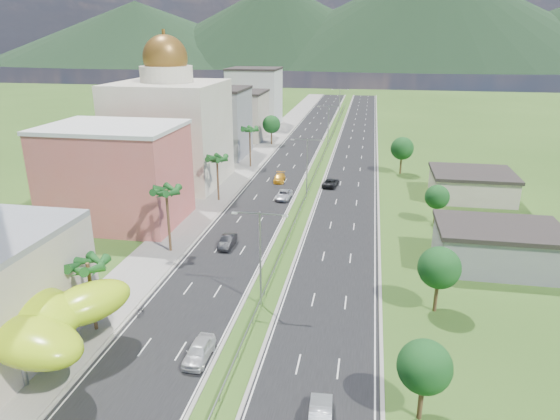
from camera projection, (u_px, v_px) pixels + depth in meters
The scene contains 34 objects.
ground at pixel (238, 358), 46.62m from camera, with size 500.00×500.00×0.00m, color #2D5119.
road_left at pixel (298, 150), 131.44m from camera, with size 11.00×260.00×0.04m, color black.
road_right at pixel (355, 152), 128.93m from camera, with size 11.00×260.00×0.04m, color black.
sidewalk_left at pixel (262, 148), 133.01m from camera, with size 7.00×260.00×0.12m, color gray.
median_guardrail at pixel (319, 165), 113.26m from camera, with size 0.10×216.06×0.76m.
streetlight_median_b at pixel (260, 249), 53.67m from camera, with size 6.04×0.25×11.00m.
streetlight_median_c at pixel (307, 162), 90.81m from camera, with size 6.04×0.25×11.00m.
streetlight_median_d at pixel (328, 122), 132.60m from camera, with size 6.04×0.25×11.00m.
streetlight_median_e at pixel (340, 101), 174.39m from camera, with size 6.04×0.25×11.00m.
lime_canopy at pixel (9, 313), 44.59m from camera, with size 18.00×15.00×7.40m.
pink_shophouse at pixel (116, 176), 78.53m from camera, with size 20.00×15.00×15.00m, color #CE5E54.
domed_building at pixel (170, 127), 98.61m from camera, with size 20.00×20.00×28.70m.
midrise_grey at pixel (214, 123), 122.77m from camera, with size 16.00×15.00×16.00m, color gray.
midrise_beige at pixel (237, 116), 143.69m from camera, with size 16.00×15.00×13.00m, color #B9AA98.
midrise_white at pixel (255, 98), 164.22m from camera, with size 16.00×15.00×18.00m, color silver.
shed_near at pixel (497, 248), 64.33m from camera, with size 15.00×10.00×5.00m, color gray.
shed_far at pixel (471, 186), 91.95m from camera, with size 14.00×12.00×4.40m, color #B9AA98.
palm_tree_b at pixel (88, 267), 48.72m from camera, with size 3.60×3.60×8.10m.
palm_tree_c at pixel (166, 193), 66.82m from camera, with size 3.60×3.60×9.60m.
palm_tree_d at pixel (217, 160), 88.50m from camera, with size 3.60×3.60×8.60m.
palm_tree_e at pixel (250, 131), 111.46m from camera, with size 3.60×3.60×9.40m.
leafy_tree_lfar at pixel (271, 124), 135.58m from camera, with size 4.90×4.90×8.05m.
leafy_tree_ra at pixel (425, 367), 37.72m from camera, with size 4.20×4.20×6.90m.
leafy_tree_rb at pixel (439, 268), 52.87m from camera, with size 4.55×4.55×7.47m.
leafy_tree_rc at pixel (437, 197), 78.64m from camera, with size 3.85×3.85×6.33m.
leafy_tree_rd at pixel (402, 148), 106.77m from camera, with size 4.90×4.90×8.05m.
mountain_ridge at pixel (428, 68), 454.48m from camera, with size 860.00×140.00×90.00m, color black, non-canonical shape.
car_white_near_left at pixel (199, 351), 46.15m from camera, with size 2.03×5.04×1.72m, color silver.
car_dark_left at pixel (227, 241), 70.80m from camera, with size 1.71×4.89×1.61m, color black.
car_silver_mid_left at pixel (284, 195), 91.60m from camera, with size 2.54×5.51×1.53m, color #B7BABF.
car_yellow_far_left at pixel (279, 178), 102.43m from camera, with size 2.16×5.31×1.54m, color orange.
car_silver_right at pixel (321, 415), 38.40m from camera, with size 1.75×5.02×1.66m, color #B7BABF.
car_dark_far_right at pixel (330, 182), 99.25m from camera, with size 2.59×5.62×1.56m, color black.
motorcycle at pixel (141, 309), 53.65m from camera, with size 0.55×1.83×1.17m, color black.
Camera 1 is at (10.82, -38.09, 28.50)m, focal length 32.00 mm.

